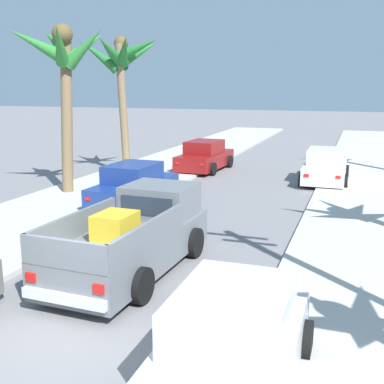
{
  "coord_description": "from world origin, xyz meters",
  "views": [
    {
      "loc": [
        4.47,
        -6.54,
        4.3
      ],
      "look_at": [
        -0.16,
        6.8,
        1.2
      ],
      "focal_mm": 45.6,
      "sensor_mm": 36.0,
      "label": 1
    }
  ],
  "objects_px": {
    "pickup_truck": "(135,237)",
    "palm_tree_left_back": "(121,61)",
    "car_left_mid": "(231,348)",
    "palm_tree_left_fore": "(65,63)",
    "car_left_far": "(134,186)",
    "car_left_near": "(205,157)",
    "car_right_near": "(325,167)"
  },
  "relations": [
    {
      "from": "palm_tree_left_fore",
      "to": "palm_tree_left_back",
      "type": "bearing_deg",
      "value": 88.06
    },
    {
      "from": "pickup_truck",
      "to": "car_left_far",
      "type": "distance_m",
      "value": 6.43
    },
    {
      "from": "pickup_truck",
      "to": "palm_tree_left_back",
      "type": "relative_size",
      "value": 0.8
    },
    {
      "from": "car_left_mid",
      "to": "car_left_far",
      "type": "relative_size",
      "value": 0.99
    },
    {
      "from": "car_left_mid",
      "to": "palm_tree_left_fore",
      "type": "xyz_separation_m",
      "value": [
        -9.44,
        10.62,
        4.44
      ]
    },
    {
      "from": "pickup_truck",
      "to": "car_left_mid",
      "type": "bearing_deg",
      "value": -49.45
    },
    {
      "from": "car_left_near",
      "to": "car_left_far",
      "type": "height_order",
      "value": "same"
    },
    {
      "from": "car_left_near",
      "to": "car_right_near",
      "type": "relative_size",
      "value": 1.01
    },
    {
      "from": "car_left_near",
      "to": "car_right_near",
      "type": "bearing_deg",
      "value": -12.12
    },
    {
      "from": "car_left_near",
      "to": "palm_tree_left_back",
      "type": "xyz_separation_m",
      "value": [
        -3.27,
        -2.66,
        4.7
      ]
    },
    {
      "from": "palm_tree_left_fore",
      "to": "car_left_far",
      "type": "bearing_deg",
      "value": -15.78
    },
    {
      "from": "car_left_near",
      "to": "car_left_mid",
      "type": "distance_m",
      "value": 18.7
    },
    {
      "from": "car_left_mid",
      "to": "car_left_far",
      "type": "distance_m",
      "value": 11.5
    },
    {
      "from": "palm_tree_left_fore",
      "to": "pickup_truck",
      "type": "bearing_deg",
      "value": -47.77
    },
    {
      "from": "car_left_mid",
      "to": "palm_tree_left_fore",
      "type": "relative_size",
      "value": 0.65
    },
    {
      "from": "palm_tree_left_back",
      "to": "car_right_near",
      "type": "bearing_deg",
      "value": 8.2
    },
    {
      "from": "car_right_near",
      "to": "palm_tree_left_fore",
      "type": "xyz_separation_m",
      "value": [
        -9.53,
        -5.77,
        4.44
      ]
    },
    {
      "from": "pickup_truck",
      "to": "car_left_mid",
      "type": "relative_size",
      "value": 1.24
    },
    {
      "from": "pickup_truck",
      "to": "car_left_far",
      "type": "bearing_deg",
      "value": 116.03
    },
    {
      "from": "pickup_truck",
      "to": "palm_tree_left_fore",
      "type": "distance_m",
      "value": 10.05
    },
    {
      "from": "car_left_far",
      "to": "palm_tree_left_fore",
      "type": "xyz_separation_m",
      "value": [
        -3.26,
        0.92,
        4.44
      ]
    },
    {
      "from": "car_right_near",
      "to": "car_left_far",
      "type": "height_order",
      "value": "same"
    },
    {
      "from": "pickup_truck",
      "to": "palm_tree_left_fore",
      "type": "bearing_deg",
      "value": 132.23
    },
    {
      "from": "car_left_far",
      "to": "palm_tree_left_back",
      "type": "distance_m",
      "value": 7.76
    },
    {
      "from": "car_left_mid",
      "to": "car_left_far",
      "type": "height_order",
      "value": "same"
    },
    {
      "from": "palm_tree_left_back",
      "to": "car_left_mid",
      "type": "bearing_deg",
      "value": -58.3
    },
    {
      "from": "car_left_mid",
      "to": "car_right_near",
      "type": "bearing_deg",
      "value": 89.69
    },
    {
      "from": "car_left_mid",
      "to": "pickup_truck",
      "type": "bearing_deg",
      "value": 130.55
    },
    {
      "from": "pickup_truck",
      "to": "car_left_near",
      "type": "bearing_deg",
      "value": 100.95
    },
    {
      "from": "car_left_far",
      "to": "palm_tree_left_fore",
      "type": "relative_size",
      "value": 0.65
    },
    {
      "from": "car_left_near",
      "to": "car_left_mid",
      "type": "height_order",
      "value": "same"
    },
    {
      "from": "car_left_near",
      "to": "car_left_far",
      "type": "bearing_deg",
      "value": -91.12
    }
  ]
}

